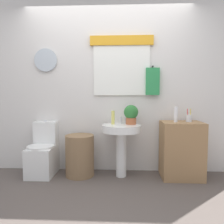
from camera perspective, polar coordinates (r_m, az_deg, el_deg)
ground_plane at (r=2.48m, az=-2.99°, el=-23.58°), size 8.00×8.00×0.00m
back_wall at (r=3.34m, az=-1.03°, el=6.90°), size 4.40×0.18×2.60m
toilet at (r=3.39m, az=-17.77°, el=-10.57°), size 0.38×0.51×0.79m
laundry_hamper at (r=3.21m, az=-8.55°, el=-11.31°), size 0.41×0.41×0.59m
pedestal_sink at (r=3.09m, az=2.46°, el=-6.56°), size 0.55×0.55×0.75m
faucet at (r=3.17m, az=2.48°, el=-2.21°), size 0.03×0.03×0.10m
wooden_cabinet at (r=3.23m, az=17.91°, el=-9.52°), size 0.56×0.44×0.79m
soap_bottle at (r=3.10m, az=0.26°, el=-1.48°), size 0.05×0.05×0.19m
potted_plant at (r=3.10m, az=5.07°, el=-0.49°), size 0.21×0.21×0.28m
lotion_bottle at (r=3.09m, az=16.57°, el=-0.63°), size 0.05×0.05×0.22m
toothbrush_cup at (r=3.20m, az=19.70°, el=-1.53°), size 0.08×0.08×0.19m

